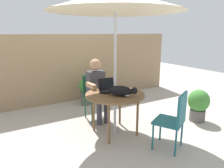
{
  "coord_description": "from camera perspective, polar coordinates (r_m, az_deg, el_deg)",
  "views": [
    {
      "loc": [
        -1.74,
        -2.89,
        1.73
      ],
      "look_at": [
        0.0,
        0.1,
        0.87
      ],
      "focal_mm": 33.44,
      "sensor_mm": 36.0,
      "label": 1
    }
  ],
  "objects": [
    {
      "name": "person_seated",
      "position": [
        4.1,
        -4.05,
        -0.69
      ],
      "size": [
        0.48,
        0.48,
        1.23
      ],
      "color": "#3F3F47",
      "rests_on": "ground"
    },
    {
      "name": "potted_plant_by_chair",
      "position": [
        4.48,
        22.54,
        -5.01
      ],
      "size": [
        0.42,
        0.42,
        0.64
      ],
      "color": "#595654",
      "rests_on": "ground"
    },
    {
      "name": "potted_plant_near_fence",
      "position": [
        5.1,
        -7.25,
        -1.73
      ],
      "size": [
        0.31,
        0.31,
        0.64
      ],
      "color": "#595654",
      "rests_on": "ground"
    },
    {
      "name": "ground_plane",
      "position": [
        3.79,
        0.78,
        -13.17
      ],
      "size": [
        14.0,
        14.0,
        0.0
      ],
      "primitive_type": "plane",
      "color": "#ADA399"
    },
    {
      "name": "laptop",
      "position": [
        3.71,
        -1.24,
        -0.86
      ],
      "size": [
        0.31,
        0.26,
        0.21
      ],
      "color": "black",
      "rests_on": "patio_table"
    },
    {
      "name": "potted_plant_corner",
      "position": [
        5.45,
        -3.49,
        -0.63
      ],
      "size": [
        0.42,
        0.42,
        0.67
      ],
      "color": "#33383D",
      "rests_on": "ground"
    },
    {
      "name": "cat",
      "position": [
        3.39,
        2.73,
        -1.96
      ],
      "size": [
        0.45,
        0.53,
        0.17
      ],
      "color": "black",
      "rests_on": "patio_table"
    },
    {
      "name": "chair_empty",
      "position": [
        3.22,
        16.75,
        -8.64
      ],
      "size": [
        0.54,
        0.54,
        0.89
      ],
      "color": "#1E606B",
      "rests_on": "ground"
    },
    {
      "name": "patio_umbrella",
      "position": [
        3.41,
        0.91,
        21.73
      ],
      "size": [
        2.11,
        2.11,
        2.35
      ],
      "color": "#B7B7BC",
      "rests_on": "ground"
    },
    {
      "name": "fence_back",
      "position": [
        5.38,
        -10.91,
        4.23
      ],
      "size": [
        5.92,
        0.08,
        1.69
      ],
      "primitive_type": "cube",
      "color": "#937756",
      "rests_on": "ground"
    },
    {
      "name": "chair_occupied",
      "position": [
        4.29,
        -4.94,
        -2.42
      ],
      "size": [
        0.4,
        0.4,
        0.89
      ],
      "color": "#194C2D",
      "rests_on": "ground"
    },
    {
      "name": "patio_table",
      "position": [
        3.54,
        0.81,
        -3.64
      ],
      "size": [
        1.01,
        1.01,
        0.72
      ],
      "color": "brown",
      "rests_on": "ground"
    }
  ]
}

